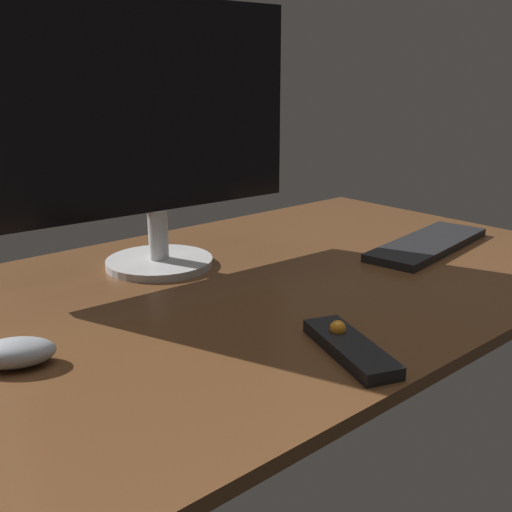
{
  "coord_description": "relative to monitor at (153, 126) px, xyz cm",
  "views": [
    {
      "loc": [
        -71.37,
        -80.18,
        39.16
      ],
      "look_at": [
        -4.22,
        -3.01,
        8.0
      ],
      "focal_mm": 42.5,
      "sensor_mm": 36.0,
      "label": 1
    }
  ],
  "objects": [
    {
      "name": "desk",
      "position": [
        10.25,
        -19.44,
        -28.51
      ],
      "size": [
        140.0,
        84.0,
        2.0
      ],
      "primitive_type": "cube",
      "color": "brown",
      "rests_on": "ground"
    },
    {
      "name": "computer_mouse",
      "position": [
        -37.57,
        -24.26,
        -25.66
      ],
      "size": [
        12.24,
        10.48,
        3.69
      ],
      "primitive_type": "ellipsoid",
      "rotation": [
        0.0,
        0.0,
        -0.49
      ],
      "color": "#999EA5",
      "rests_on": "desk"
    },
    {
      "name": "media_remote",
      "position": [
        -1.56,
        -50.73,
        -26.51
      ],
      "size": [
        11.75,
        19.28,
        3.43
      ],
      "rotation": [
        0.0,
        0.0,
        1.21
      ],
      "color": "black",
      "rests_on": "desk"
    },
    {
      "name": "keyboard",
      "position": [
        51.58,
        -27.8,
        -26.66
      ],
      "size": [
        38.61,
        17.2,
        1.69
      ],
      "primitive_type": "cube",
      "rotation": [
        0.0,
        0.0,
        0.15
      ],
      "color": "black",
      "rests_on": "desk"
    },
    {
      "name": "monitor",
      "position": [
        0.0,
        0.0,
        0.0
      ],
      "size": [
        60.0,
        21.19,
        50.24
      ],
      "rotation": [
        0.0,
        0.0,
        -0.05
      ],
      "color": "#BBBBBB",
      "rests_on": "desk"
    }
  ]
}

